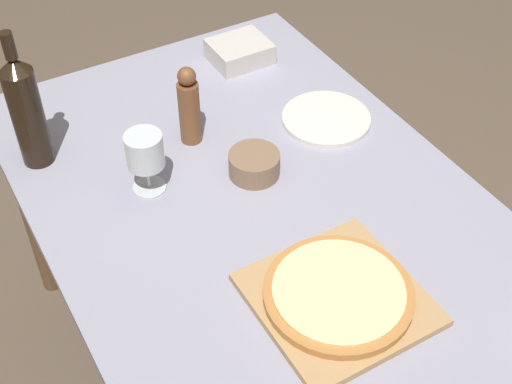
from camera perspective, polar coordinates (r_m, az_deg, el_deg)
The scene contains 10 objects.
ground_plane at distance 2.21m, azimuth 0.44°, elevation -14.96°, with size 12.00×12.00×0.00m, color brown.
dining_table at distance 1.69m, azimuth 0.56°, elevation -3.26°, with size 0.96×1.47×0.74m.
cutting_board at distance 1.44m, azimuth 6.55°, elevation -8.52°, with size 0.32×0.32×0.02m.
pizza at distance 1.43m, azimuth 6.61°, elevation -8.02°, with size 0.30×0.30×0.02m.
wine_bottle at distance 1.73m, azimuth -17.91°, elevation 6.26°, with size 0.08×0.08×0.35m.
pepper_mill at distance 1.75m, azimuth -5.38°, elevation 6.79°, with size 0.05×0.05×0.21m.
wine_glass at distance 1.62m, azimuth -8.89°, elevation 3.15°, with size 0.09×0.09×0.16m.
small_bowl at distance 1.69m, azimuth -0.14°, elevation 2.23°, with size 0.12×0.12×0.06m.
dinner_plate at distance 1.87m, azimuth 5.64°, elevation 5.85°, with size 0.23×0.23×0.01m.
food_container at distance 2.08m, azimuth -1.32°, elevation 11.17°, with size 0.16×0.14×0.06m.
Camera 1 is at (-0.59, -0.99, 1.88)m, focal length 50.00 mm.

